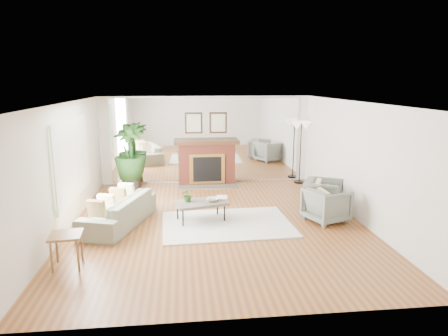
{
  "coord_description": "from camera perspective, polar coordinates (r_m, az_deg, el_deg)",
  "views": [
    {
      "loc": [
        -0.72,
        -7.93,
        2.91
      ],
      "look_at": [
        0.21,
        0.6,
        1.04
      ],
      "focal_mm": 32.0,
      "sensor_mm": 36.0,
      "label": 1
    }
  ],
  "objects": [
    {
      "name": "mirror_panel",
      "position": [
        11.55,
        -2.58,
        4.01
      ],
      "size": [
        5.4,
        0.04,
        2.4
      ],
      "primitive_type": "cube",
      "color": "silver",
      "rests_on": "wall_back"
    },
    {
      "name": "coffee_table",
      "position": [
        8.45,
        -3.33,
        -5.06
      ],
      "size": [
        1.2,
        0.88,
        0.43
      ],
      "rotation": [
        0.0,
        0.0,
        0.25
      ],
      "color": "#5E544A",
      "rests_on": "ground"
    },
    {
      "name": "sofa",
      "position": [
        8.51,
        -14.79,
        -5.97
      ],
      "size": [
        1.42,
        2.24,
        0.61
      ],
      "primitive_type": "imported",
      "rotation": [
        0.0,
        0.0,
        -1.88
      ],
      "color": "gray",
      "rests_on": "ground"
    },
    {
      "name": "wall_back",
      "position": [
        11.57,
        -2.59,
        4.02
      ],
      "size": [
        6.0,
        0.02,
        2.5
      ],
      "primitive_type": "cube",
      "color": "silver",
      "rests_on": "ground"
    },
    {
      "name": "fireplace",
      "position": [
        11.44,
        -2.48,
        0.93
      ],
      "size": [
        1.85,
        0.83,
        2.05
      ],
      "color": "brown",
      "rests_on": "ground"
    },
    {
      "name": "potted_ficus",
      "position": [
        11.29,
        -13.31,
        1.98
      ],
      "size": [
        1.08,
        1.08,
        1.78
      ],
      "color": "black",
      "rests_on": "ground"
    },
    {
      "name": "tabletop_plant",
      "position": [
        8.43,
        -5.19,
        -3.84
      ],
      "size": [
        0.31,
        0.29,
        0.29
      ],
      "primitive_type": "imported",
      "rotation": [
        0.0,
        0.0,
        0.3
      ],
      "color": "#25561F",
      "rests_on": "coffee_table"
    },
    {
      "name": "fruit_bowl",
      "position": [
        8.44,
        -1.71,
        -4.56
      ],
      "size": [
        0.28,
        0.28,
        0.06
      ],
      "primitive_type": "imported",
      "rotation": [
        0.0,
        0.0,
        -0.11
      ],
      "color": "brown",
      "rests_on": "coffee_table"
    },
    {
      "name": "armchair_front",
      "position": [
        8.72,
        14.42,
        -5.11
      ],
      "size": [
        1.02,
        1.01,
        0.72
      ],
      "primitive_type": "imported",
      "rotation": [
        0.0,
        0.0,
        1.94
      ],
      "color": "gray",
      "rests_on": "ground"
    },
    {
      "name": "floor_lamp",
      "position": [
        11.63,
        10.98,
        5.31
      ],
      "size": [
        0.59,
        0.33,
        1.81
      ],
      "color": "black",
      "rests_on": "ground"
    },
    {
      "name": "wall_left",
      "position": [
        8.42,
        -21.73,
        0.02
      ],
      "size": [
        0.02,
        7.0,
        2.5
      ],
      "primitive_type": "cube",
      "color": "silver",
      "rests_on": "ground"
    },
    {
      "name": "ground",
      "position": [
        8.48,
        -0.98,
        -7.79
      ],
      "size": [
        7.0,
        7.0,
        0.0
      ],
      "primitive_type": "plane",
      "color": "brown",
      "rests_on": "ground"
    },
    {
      "name": "armchair_back",
      "position": [
        9.41,
        13.96,
        -3.78
      ],
      "size": [
        1.08,
        1.07,
        0.73
      ],
      "primitive_type": "imported",
      "rotation": [
        0.0,
        0.0,
        1.08
      ],
      "color": "gray",
      "rests_on": "ground"
    },
    {
      "name": "area_rug",
      "position": [
        8.36,
        0.43,
        -7.99
      ],
      "size": [
        2.72,
        1.99,
        0.03
      ],
      "primitive_type": "cube",
      "rotation": [
        0.0,
        0.0,
        0.04
      ],
      "color": "white",
      "rests_on": "ground"
    },
    {
      "name": "wall_right",
      "position": [
        8.91,
        18.51,
        0.91
      ],
      "size": [
        0.02,
        7.0,
        2.5
      ],
      "primitive_type": "cube",
      "color": "silver",
      "rests_on": "ground"
    },
    {
      "name": "side_table",
      "position": [
        6.88,
        -21.64,
        -9.46
      ],
      "size": [
        0.53,
        0.53,
        0.56
      ],
      "rotation": [
        0.0,
        0.0,
        0.09
      ],
      "color": "brown",
      "rests_on": "ground"
    },
    {
      "name": "book",
      "position": [
        8.68,
        -1.07,
        -4.22
      ],
      "size": [
        0.28,
        0.35,
        0.02
      ],
      "primitive_type": "imported",
      "rotation": [
        0.0,
        0.0,
        -0.14
      ],
      "color": "brown",
      "rests_on": "coffee_table"
    },
    {
      "name": "window_panel",
      "position": [
        8.77,
        -20.91,
        1.22
      ],
      "size": [
        0.04,
        2.4,
        1.5
      ],
      "primitive_type": "cube",
      "color": "#B2E09E",
      "rests_on": "wall_left"
    }
  ]
}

